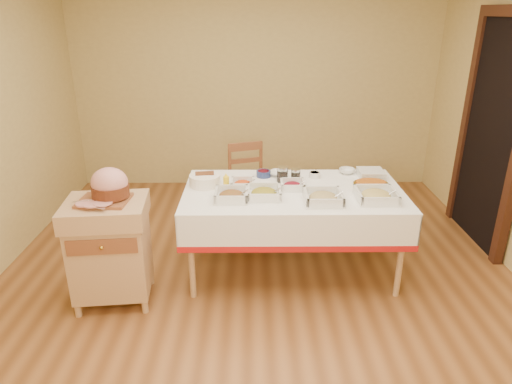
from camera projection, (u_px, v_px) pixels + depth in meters
room_shell at (258, 136)px, 3.32m from camera, size 5.00×5.00×5.00m
doorway at (493, 130)px, 4.25m from camera, size 0.09×1.10×2.20m
dining_table at (293, 207)px, 3.86m from camera, size 1.82×1.02×0.76m
butcher_cart at (110, 246)px, 3.48m from camera, size 0.64×0.55×0.84m
dining_chair at (249, 186)px, 4.74m from camera, size 0.49×0.48×0.89m
ham_on_board at (109, 187)px, 3.33m from camera, size 0.38×0.36×0.25m
serving_dish_a at (231, 195)px, 3.60m from camera, size 0.27×0.26×0.11m
serving_dish_b at (264, 193)px, 3.65m from camera, size 0.27×0.27×0.11m
serving_dish_c at (323, 197)px, 3.55m from camera, size 0.29×0.29×0.12m
serving_dish_d at (376, 195)px, 3.59m from camera, size 0.31×0.31×0.12m
serving_dish_e at (243, 184)px, 3.85m from camera, size 0.20×0.19×0.09m
serving_dish_f at (293, 185)px, 3.82m from camera, size 0.21×0.20×0.10m
small_bowl_left at (206, 176)px, 4.01m from camera, size 0.13×0.13×0.06m
small_bowl_mid at (264, 173)px, 4.09m from camera, size 0.13×0.13×0.05m
small_bowl_right at (315, 175)px, 4.07m from camera, size 0.10×0.10×0.05m
bowl_white_imported at (278, 173)px, 4.12m from camera, size 0.21×0.21×0.04m
bowl_small_imported at (347, 171)px, 4.18m from camera, size 0.17×0.17×0.04m
preserve_jar_left at (282, 175)px, 3.97m from camera, size 0.10×0.10×0.13m
preserve_jar_right at (296, 176)px, 3.98m from camera, size 0.09×0.09×0.11m
mustard_bottle at (226, 183)px, 3.76m from camera, size 0.05×0.05×0.15m
bread_basket at (205, 180)px, 3.87m from camera, size 0.26×0.26×0.12m
plate_stack at (371, 174)px, 4.08m from camera, size 0.22×0.22×0.07m
brass_platter at (371, 184)px, 3.88m from camera, size 0.30×0.22×0.04m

